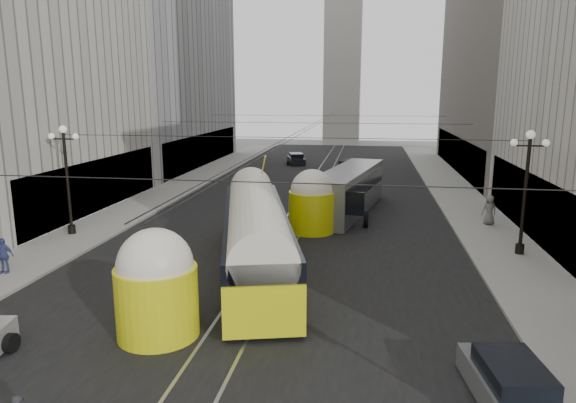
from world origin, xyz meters
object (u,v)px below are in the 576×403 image
(sedan_grey, at_px, (512,387))
(pedestrian_sidewalk_right, at_px, (489,210))
(city_bus, at_px, (349,189))
(pedestrian_sidewalk_left, at_px, (3,255))
(streetcar, at_px, (256,231))

(sedan_grey, height_order, pedestrian_sidewalk_right, pedestrian_sidewalk_right)
(city_bus, bearing_deg, pedestrian_sidewalk_left, -134.18)
(sedan_grey, distance_m, pedestrian_sidewalk_right, 20.37)
(pedestrian_sidewalk_left, bearing_deg, streetcar, 8.22)
(streetcar, bearing_deg, sedan_grey, -46.95)
(streetcar, distance_m, pedestrian_sidewalk_left, 11.68)
(city_bus, height_order, pedestrian_sidewalk_right, city_bus)
(streetcar, bearing_deg, city_bus, 73.33)
(streetcar, distance_m, city_bus, 13.55)
(streetcar, relative_size, pedestrian_sidewalk_left, 10.38)
(sedan_grey, bearing_deg, pedestrian_sidewalk_right, 79.54)
(streetcar, distance_m, pedestrian_sidewalk_right, 16.44)
(pedestrian_sidewalk_right, bearing_deg, sedan_grey, 64.86)
(pedestrian_sidewalk_right, xyz_separation_m, pedestrian_sidewalk_left, (-24.19, -12.90, -0.11))
(city_bus, distance_m, pedestrian_sidewalk_right, 9.41)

